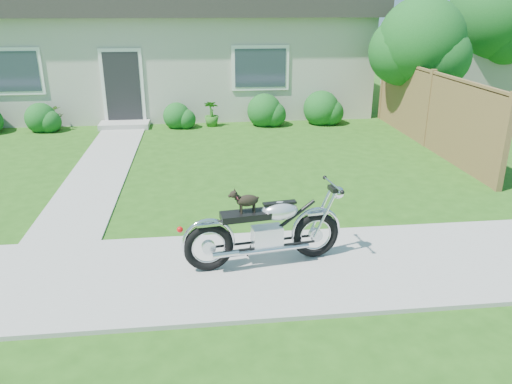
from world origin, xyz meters
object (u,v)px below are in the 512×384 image
(house, at_px, (177,42))
(fence, at_px, (429,109))
(tree_near, at_px, (426,46))
(tree_far, at_px, (495,21))
(potted_plant_left, at_px, (53,119))
(motorcycle_with_dog, at_px, (267,230))
(potted_plant_right, at_px, (211,114))

(house, xyz_separation_m, fence, (6.30, -6.24, -1.22))
(tree_near, relative_size, tree_far, 0.82)
(potted_plant_left, bearing_deg, motorcycle_with_dog, -59.63)
(tree_far, bearing_deg, potted_plant_right, -168.56)
(house, xyz_separation_m, tree_near, (6.82, -4.52, 0.14))
(potted_plant_left, bearing_deg, fence, -16.04)
(potted_plant_right, bearing_deg, potted_plant_left, 180.00)
(fence, bearing_deg, potted_plant_left, 163.96)
(potted_plant_left, height_order, motorcycle_with_dog, motorcycle_with_dog)
(tree_near, height_order, tree_far, tree_far)
(tree_far, xyz_separation_m, potted_plant_right, (-9.47, -1.92, -2.45))
(potted_plant_right, xyz_separation_m, motorcycle_with_dog, (0.48, -8.43, 0.16))
(tree_near, distance_m, potted_plant_left, 10.50)
(fence, xyz_separation_m, tree_near, (0.52, 1.73, 1.36))
(potted_plant_right, bearing_deg, tree_far, 11.44)
(tree_far, bearing_deg, house, 171.71)
(tree_near, height_order, potted_plant_right, tree_near)
(potted_plant_left, bearing_deg, house, 45.06)
(house, distance_m, tree_near, 8.18)
(potted_plant_left, height_order, potted_plant_right, potted_plant_right)
(house, bearing_deg, potted_plant_left, -134.94)
(fence, relative_size, potted_plant_left, 10.36)
(house, xyz_separation_m, potted_plant_left, (-3.44, -3.44, -1.84))
(house, bearing_deg, motorcycle_with_dog, -82.80)
(motorcycle_with_dog, bearing_deg, potted_plant_left, 112.30)
(potted_plant_left, bearing_deg, potted_plant_right, 0.00)
(tree_near, relative_size, potted_plant_left, 5.63)
(motorcycle_with_dog, bearing_deg, potted_plant_right, 85.22)
(house, xyz_separation_m, motorcycle_with_dog, (1.50, -11.87, -1.62))
(house, bearing_deg, tree_near, -33.51)
(house, distance_m, potted_plant_right, 4.01)
(potted_plant_right, bearing_deg, fence, -27.91)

